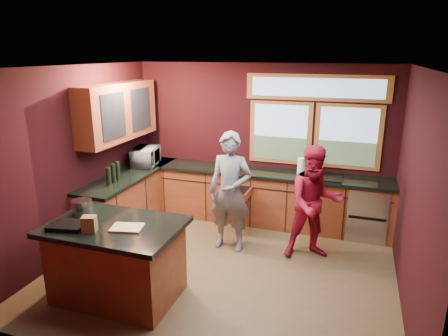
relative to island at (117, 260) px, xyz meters
The scene contains 14 objects.
floor 1.50m from the island, 45.21° to the left, with size 4.50×4.50×0.00m, color brown.
room_shell 1.92m from the island, 73.12° to the left, with size 4.52×4.02×2.71m.
back_counter 2.96m from the island, 66.07° to the left, with size 4.50×0.64×0.93m.
left_counter 2.09m from the island, 117.03° to the left, with size 0.64×2.30×0.93m.
island is the anchor object (origin of this frame).
person_grey 1.91m from the island, 61.35° to the left, with size 0.65×0.43×1.79m, color slate.
person_red 2.76m from the island, 39.76° to the left, with size 0.80×0.63×1.65m, color maroon.
microwave 2.63m from the island, 111.03° to the left, with size 0.59×0.40×0.32m, color #999999.
potted_plant 3.49m from the island, 53.59° to the left, with size 0.33×0.29×0.37m, color #999999.
paper_towel 3.29m from the island, 56.89° to the left, with size 0.12×0.12×0.28m, color white.
cutting_board 0.52m from the island, 14.04° to the right, with size 0.35×0.25×0.02m, color tan.
stock_pot 0.80m from the island, 164.74° to the left, with size 0.24×0.24×0.18m, color #B7B8BC.
paper_bag 0.63m from the island, 120.96° to the right, with size 0.15×0.12×0.18m, color brown.
black_tray 0.71m from the island, 150.95° to the right, with size 0.40×0.28×0.05m, color black.
Camera 1 is at (1.57, -4.64, 2.87)m, focal length 32.00 mm.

